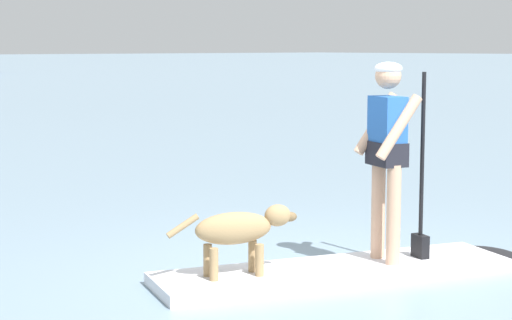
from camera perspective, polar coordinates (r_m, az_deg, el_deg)
ground_plane at (r=7.59m, az=5.01°, el=-7.48°), size 400.00×400.00×0.00m
paddleboard at (r=7.68m, az=6.54°, el=-6.94°), size 3.42×1.83×0.10m
person_paddler at (r=7.63m, az=8.46°, el=0.84°), size 0.67×0.58×1.70m
dog at (r=7.15m, az=-1.07°, el=-4.47°), size 1.07×0.45×0.56m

